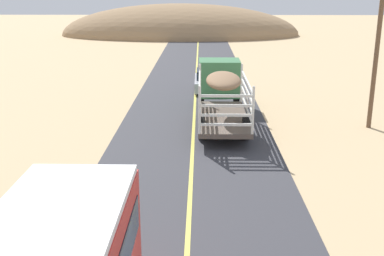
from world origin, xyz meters
name	(u,v)px	position (x,y,z in m)	size (l,w,h in m)	color
livestock_truck	(221,85)	(1.51, 19.05, 1.79)	(2.53, 9.70, 3.02)	#3F7F4C
car_far	(207,81)	(0.85, 26.03, 0.69)	(1.80, 4.40, 1.46)	silver
power_pole_mid	(377,50)	(9.36, 16.70, 4.12)	(2.20, 0.24, 7.66)	brown
distant_hill	(180,35)	(-2.82, 66.61, 0.00)	(36.30, 19.68, 9.48)	#957553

